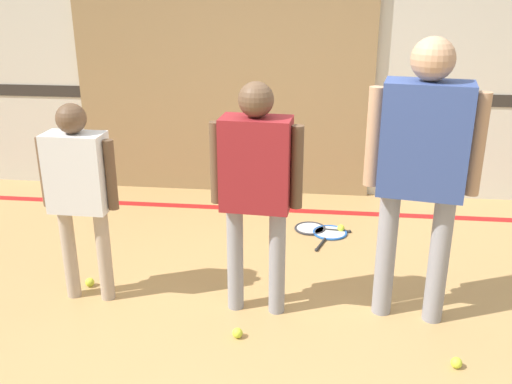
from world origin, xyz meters
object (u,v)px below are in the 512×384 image
object	(u,v)px
person_student_right	(423,155)
tennis_ball_near_instructor	(238,333)
racket_spare_on_floor	(312,229)
racket_second_spare	(329,233)
tennis_ball_stray_right	(456,363)
person_student_left	(79,183)
tennis_ball_by_spare_racket	(341,228)
person_instructor	(256,176)
tennis_ball_stray_left	(90,282)

from	to	relation	value
person_student_right	tennis_ball_near_instructor	distance (m)	1.60
racket_spare_on_floor	racket_second_spare	world-z (taller)	same
racket_second_spare	tennis_ball_stray_right	size ratio (longest dim) A/B	8.72
person_student_left	tennis_ball_by_spare_racket	size ratio (longest dim) A/B	21.20
person_student_right	tennis_ball_stray_right	bearing A→B (deg)	121.89
tennis_ball_by_spare_racket	tennis_ball_stray_right	world-z (taller)	same
person_instructor	racket_spare_on_floor	size ratio (longest dim) A/B	2.98
person_instructor	tennis_ball_by_spare_racket	distance (m)	1.76
person_student_left	tennis_ball_stray_right	xyz separation A→B (m)	(2.43, -0.52, -0.83)
person_student_left	person_student_right	distance (m)	2.23
person_student_right	racket_spare_on_floor	xyz separation A→B (m)	(-0.66, 1.34, -1.12)
person_instructor	racket_spare_on_floor	world-z (taller)	person_instructor
person_instructor	racket_second_spare	xyz separation A→B (m)	(0.51, 1.29, -0.96)
person_instructor	tennis_ball_stray_right	world-z (taller)	person_instructor
person_student_right	tennis_ball_stray_left	xyz separation A→B (m)	(-2.27, 0.12, -1.10)
person_instructor	racket_spare_on_floor	xyz separation A→B (m)	(0.36, 1.37, -0.96)
person_student_left	racket_second_spare	size ratio (longest dim) A/B	2.43
person_student_right	tennis_ball_by_spare_racket	size ratio (longest dim) A/B	27.78
person_student_left	person_student_right	world-z (taller)	person_student_right
racket_second_spare	tennis_ball_near_instructor	world-z (taller)	tennis_ball_near_instructor
person_instructor	tennis_ball_stray_right	distance (m)	1.63
person_student_left	racket_spare_on_floor	world-z (taller)	person_student_left
person_student_right	tennis_ball_near_instructor	bearing A→B (deg)	29.23
racket_spare_on_floor	tennis_ball_by_spare_racket	distance (m)	0.26
tennis_ball_near_instructor	tennis_ball_stray_left	world-z (taller)	same
tennis_ball_stray_left	tennis_ball_stray_right	bearing A→B (deg)	-14.78
person_student_left	person_instructor	bearing A→B (deg)	0.10
tennis_ball_by_spare_racket	tennis_ball_stray_right	distance (m)	1.96
racket_second_spare	tennis_ball_near_instructor	xyz separation A→B (m)	(-0.59, -1.64, 0.02)
person_instructor	tennis_ball_near_instructor	size ratio (longest dim) A/B	23.70
racket_second_spare	tennis_ball_by_spare_racket	xyz separation A→B (m)	(0.10, 0.08, 0.02)
tennis_ball_near_instructor	tennis_ball_stray_left	xyz separation A→B (m)	(-1.18, 0.51, 0.00)
racket_spare_on_floor	tennis_ball_stray_left	world-z (taller)	tennis_ball_stray_left
person_student_left	tennis_ball_by_spare_racket	world-z (taller)	person_student_left
racket_second_spare	person_student_left	bearing A→B (deg)	-36.08
racket_spare_on_floor	racket_second_spare	distance (m)	0.18
racket_second_spare	tennis_ball_by_spare_racket	bearing A→B (deg)	143.38
tennis_ball_stray_left	tennis_ball_stray_right	size ratio (longest dim) A/B	1.00
person_instructor	tennis_ball_near_instructor	bearing A→B (deg)	-98.62
person_student_right	racket_second_spare	world-z (taller)	person_student_right
person_student_left	tennis_ball_by_spare_racket	distance (m)	2.39
person_instructor	person_student_left	xyz separation A→B (m)	(-1.19, 0.02, -0.10)
person_instructor	person_student_left	distance (m)	1.20
person_student_left	tennis_ball_stray_left	xyz separation A→B (m)	(-0.07, 0.14, -0.83)
racket_second_spare	tennis_ball_by_spare_racket	world-z (taller)	tennis_ball_by_spare_racket
person_student_right	tennis_ball_stray_left	distance (m)	2.53
racket_spare_on_floor	racket_second_spare	size ratio (longest dim) A/B	0.91
tennis_ball_by_spare_racket	person_student_left	bearing A→B (deg)	-143.40
tennis_ball_near_instructor	tennis_ball_by_spare_racket	bearing A→B (deg)	68.10
racket_spare_on_floor	tennis_ball_stray_left	distance (m)	2.02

